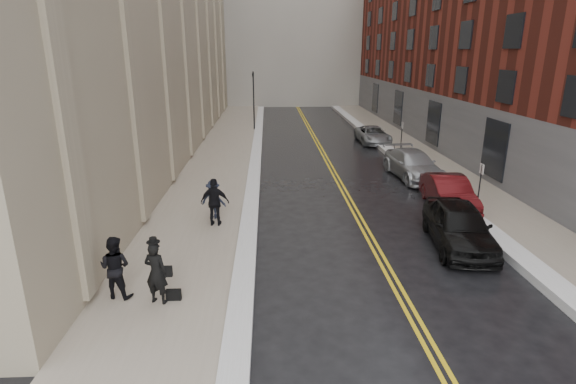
{
  "coord_description": "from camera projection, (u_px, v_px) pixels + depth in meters",
  "views": [
    {
      "loc": [
        -1.38,
        -10.5,
        6.89
      ],
      "look_at": [
        -0.62,
        6.3,
        1.6
      ],
      "focal_mm": 28.0,
      "sensor_mm": 36.0,
      "label": 1
    }
  ],
  "objects": [
    {
      "name": "snow_ridge_left",
      "position": [
        255.0,
        168.0,
        27.25
      ],
      "size": [
        0.7,
        60.8,
        0.26
      ],
      "primitive_type": "cube",
      "color": "white",
      "rests_on": "ground"
    },
    {
      "name": "parking_sign_far",
      "position": [
        402.0,
        135.0,
        31.13
      ],
      "size": [
        0.06,
        0.35,
        2.23
      ],
      "color": "black",
      "rests_on": "ground"
    },
    {
      "name": "ground",
      "position": [
        321.0,
        318.0,
        12.14
      ],
      "size": [
        160.0,
        160.0,
        0.0
      ],
      "primitive_type": "plane",
      "color": "black",
      "rests_on": "ground"
    },
    {
      "name": "sidewalk_left",
      "position": [
        217.0,
        169.0,
        27.17
      ],
      "size": [
        4.0,
        64.0,
        0.15
      ],
      "primitive_type": "cube",
      "color": "gray",
      "rests_on": "ground"
    },
    {
      "name": "car_silver_near",
      "position": [
        413.0,
        165.0,
        25.37
      ],
      "size": [
        2.61,
        5.43,
        1.52
      ],
      "primitive_type": "imported",
      "rotation": [
        0.0,
        0.0,
        0.09
      ],
      "color": "#9C9FA3",
      "rests_on": "ground"
    },
    {
      "name": "lane_stripe_a",
      "position": [
        330.0,
        169.0,
        27.49
      ],
      "size": [
        0.12,
        64.0,
        0.01
      ],
      "primitive_type": "cube",
      "color": "gold",
      "rests_on": "ground"
    },
    {
      "name": "pedestrian_main",
      "position": [
        156.0,
        273.0,
        12.35
      ],
      "size": [
        0.77,
        0.61,
        1.83
      ],
      "primitive_type": "imported",
      "rotation": [
        0.0,
        0.0,
        2.85
      ],
      "color": "black",
      "rests_on": "sidewalk_left"
    },
    {
      "name": "pedestrian_c",
      "position": [
        215.0,
        202.0,
        17.93
      ],
      "size": [
        1.17,
        0.55,
        1.95
      ],
      "primitive_type": "imported",
      "rotation": [
        0.0,
        0.0,
        3.07
      ],
      "color": "black",
      "rests_on": "sidewalk_left"
    },
    {
      "name": "building_right",
      "position": [
        530.0,
        20.0,
        32.11
      ],
      "size": [
        14.0,
        50.0,
        18.0
      ],
      "primitive_type": "cube",
      "color": "maroon",
      "rests_on": "ground"
    },
    {
      "name": "traffic_signal",
      "position": [
        254.0,
        96.0,
        39.69
      ],
      "size": [
        0.18,
        0.15,
        5.2
      ],
      "color": "black",
      "rests_on": "ground"
    },
    {
      "name": "lane_stripe_b",
      "position": [
        334.0,
        169.0,
        27.5
      ],
      "size": [
        0.12,
        64.0,
        0.01
      ],
      "primitive_type": "cube",
      "color": "gold",
      "rests_on": "ground"
    },
    {
      "name": "car_maroon",
      "position": [
        449.0,
        193.0,
        20.39
      ],
      "size": [
        1.87,
        4.58,
        1.48
      ],
      "primitive_type": "imported",
      "rotation": [
        0.0,
        0.0,
        -0.07
      ],
      "color": "#470C0F",
      "rests_on": "ground"
    },
    {
      "name": "car_silver_far",
      "position": [
        373.0,
        135.0,
        34.96
      ],
      "size": [
        2.26,
        4.72,
        1.3
      ],
      "primitive_type": "imported",
      "rotation": [
        0.0,
        0.0,
        0.02
      ],
      "color": "gray",
      "rests_on": "ground"
    },
    {
      "name": "sidewalk_right",
      "position": [
        436.0,
        166.0,
        27.75
      ],
      "size": [
        3.0,
        64.0,
        0.15
      ],
      "primitive_type": "cube",
      "color": "gray",
      "rests_on": "ground"
    },
    {
      "name": "pedestrian_b",
      "position": [
        213.0,
        199.0,
        18.77
      ],
      "size": [
        1.19,
        0.89,
        1.63
      ],
      "primitive_type": "imported",
      "rotation": [
        0.0,
        0.0,
        2.84
      ],
      "color": "#1C2132",
      "rests_on": "sidewalk_left"
    },
    {
      "name": "snow_ridge_right",
      "position": [
        407.0,
        166.0,
        27.65
      ],
      "size": [
        0.85,
        60.8,
        0.3
      ],
      "primitive_type": "cube",
      "color": "white",
      "rests_on": "ground"
    },
    {
      "name": "pedestrian_a",
      "position": [
        115.0,
        267.0,
        12.65
      ],
      "size": [
        1.02,
        0.87,
        1.84
      ],
      "primitive_type": "imported",
      "rotation": [
        0.0,
        0.0,
        2.92
      ],
      "color": "black",
      "rests_on": "sidewalk_left"
    },
    {
      "name": "car_black",
      "position": [
        459.0,
        226.0,
        16.34
      ],
      "size": [
        2.55,
        5.02,
        1.64
      ],
      "primitive_type": "imported",
      "rotation": [
        0.0,
        0.0,
        -0.13
      ],
      "color": "black",
      "rests_on": "ground"
    },
    {
      "name": "parking_sign_near",
      "position": [
        480.0,
        183.0,
        19.69
      ],
      "size": [
        0.06,
        0.35,
        2.23
      ],
      "color": "black",
      "rests_on": "ground"
    }
  ]
}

